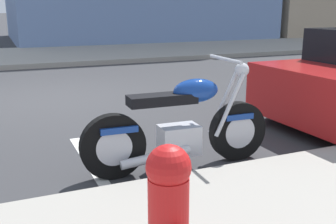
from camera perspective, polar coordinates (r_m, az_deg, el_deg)
name	(u,v)px	position (r m, az deg, el deg)	size (l,w,h in m)	color
ground_plane	(49,100)	(7.51, -16.45, 1.62)	(260.00, 260.00, 0.00)	#333335
sidewalk_far_curb	(311,44)	(18.96, 19.63, 9.08)	(120.00, 5.00, 0.14)	gray
parking_stall_stripe	(95,170)	(4.21, -10.31, -8.02)	(0.12, 2.20, 0.01)	silver
parked_motorcycle	(181,128)	(4.06, 1.86, -2.25)	(2.01, 0.62, 1.12)	black
fire_hydrant	(168,211)	(2.20, 0.07, -13.81)	(0.24, 0.36, 0.79)	red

